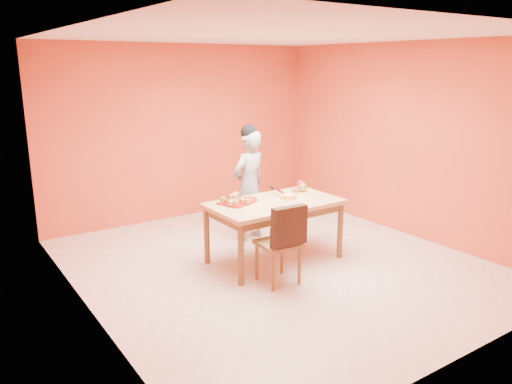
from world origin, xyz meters
TOP-DOWN VIEW (x-y plane):
  - floor at (0.00, 0.00)m, footprint 5.00×5.00m
  - ceiling at (0.00, 0.00)m, footprint 5.00×5.00m
  - wall_back at (0.00, 2.50)m, footprint 4.50×0.00m
  - wall_left at (-2.25, 0.00)m, footprint 0.00×5.00m
  - wall_right at (2.25, 0.00)m, footprint 0.00×5.00m
  - dining_table at (0.06, 0.12)m, footprint 1.60×0.90m
  - dining_chair at (-0.30, -0.45)m, footprint 0.45×0.52m
  - pastry_pile at (-0.39, 0.32)m, footprint 0.30×0.30m
  - person at (0.25, 0.98)m, footprint 0.63×0.48m
  - pastry_platter at (-0.39, 0.32)m, footprint 0.43×0.43m
  - red_dinner_plate at (-0.19, 0.37)m, footprint 0.31×0.31m
  - white_cake_plate at (0.24, 0.10)m, footprint 0.31×0.31m
  - sponge_cake at (0.24, 0.10)m, footprint 0.29×0.29m
  - cake_server at (0.25, 0.28)m, footprint 0.11×0.24m
  - egg_ornament at (0.65, 0.30)m, footprint 0.11×0.09m
  - magenta_glass at (0.70, 0.42)m, footprint 0.08×0.08m
  - checker_tin at (0.59, 0.36)m, footprint 0.15×0.15m

SIDE VIEW (x-z plane):
  - floor at x=0.00m, z-range 0.00..0.00m
  - dining_chair at x=-0.30m, z-range 0.02..0.95m
  - dining_table at x=0.06m, z-range 0.29..1.05m
  - person at x=0.25m, z-range 0.00..1.53m
  - white_cake_plate at x=0.24m, z-range 0.76..0.77m
  - red_dinner_plate at x=-0.19m, z-range 0.76..0.78m
  - pastry_platter at x=-0.39m, z-range 0.76..0.78m
  - checker_tin at x=0.59m, z-range 0.76..0.79m
  - sponge_cake at x=0.24m, z-range 0.77..0.82m
  - magenta_glass at x=0.70m, z-range 0.76..0.87m
  - egg_ornament at x=0.65m, z-range 0.76..0.88m
  - pastry_pile at x=-0.39m, z-range 0.78..0.88m
  - cake_server at x=0.25m, z-range 0.83..0.83m
  - wall_back at x=0.00m, z-range -0.90..3.60m
  - wall_left at x=-2.25m, z-range -1.15..3.85m
  - wall_right at x=2.25m, z-range -1.15..3.85m
  - ceiling at x=0.00m, z-range 2.70..2.70m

